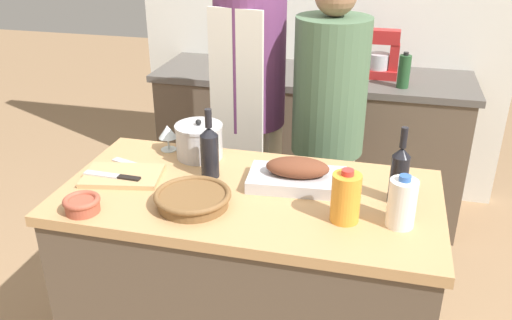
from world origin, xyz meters
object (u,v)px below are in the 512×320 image
object	(u,v)px
wine_bottle_dark	(399,173)
roasting_pan	(297,175)
stand_mixer	(383,58)
juice_jug	(346,197)
condiment_bottle_tall	(404,71)
condiment_bottle_short	(226,53)
stock_pot	(199,141)
knife_chef	(114,176)
wine_glass_left	(168,133)
person_cook_guest	(328,128)
person_cook_aproned	(250,98)
wine_bottle_green	(210,151)
mixing_bowl	(82,204)
milk_jug	(402,203)
cutting_board	(123,176)
knife_paring	(133,164)
wicker_basket	(193,198)

from	to	relation	value
wine_bottle_dark	roasting_pan	bearing A→B (deg)	174.92
stand_mixer	juice_jug	bearing A→B (deg)	-92.03
condiment_bottle_tall	condiment_bottle_short	xyz separation A→B (m)	(-1.12, 0.25, -0.03)
roasting_pan	wine_bottle_dark	distance (m)	0.37
stock_pot	stand_mixer	xyz separation A→B (m)	(0.69, 1.32, 0.05)
juice_jug	knife_chef	world-z (taller)	juice_jug
wine_bottle_dark	condiment_bottle_short	distance (m)	1.93
wine_glass_left	knife_chef	size ratio (longest dim) A/B	0.49
person_cook_guest	person_cook_aproned	bearing A→B (deg)	168.60
wine_bottle_green	person_cook_guest	world-z (taller)	person_cook_guest
wine_bottle_green	stand_mixer	xyz separation A→B (m)	(0.59, 1.48, 0.02)
knife_chef	juice_jug	bearing A→B (deg)	-4.69
knife_chef	person_cook_aproned	distance (m)	0.93
mixing_bowl	milk_jug	bearing A→B (deg)	9.34
person_cook_guest	cutting_board	bearing A→B (deg)	-132.48
roasting_pan	wine_glass_left	size ratio (longest dim) A/B	3.34
knife_paring	person_cook_aproned	xyz separation A→B (m)	(0.30, 0.74, 0.06)
condiment_bottle_tall	wine_bottle_dark	bearing A→B (deg)	-90.66
wicker_basket	person_cook_aproned	world-z (taller)	person_cook_aproned
wine_glass_left	condiment_bottle_short	xyz separation A→B (m)	(-0.15, 1.37, -0.01)
cutting_board	condiment_bottle_short	bearing A→B (deg)	92.84
condiment_bottle_tall	person_cook_aproned	bearing A→B (deg)	-143.79
stand_mixer	knife_chef	bearing A→B (deg)	-120.12
cutting_board	person_cook_guest	distance (m)	1.04
cutting_board	wine_bottle_green	bearing A→B (deg)	16.53
milk_jug	knife_paring	size ratio (longest dim) A/B	0.97
condiment_bottle_tall	person_cook_aproned	world-z (taller)	person_cook_aproned
roasting_pan	condiment_bottle_short	bearing A→B (deg)	115.53
stock_pot	person_cook_aproned	distance (m)	0.60
condiment_bottle_tall	condiment_bottle_short	size ratio (longest dim) A/B	1.38
wicker_basket	juice_jug	distance (m)	0.52
wine_bottle_green	wine_bottle_dark	bearing A→B (deg)	-2.26
milk_jug	condiment_bottle_short	xyz separation A→B (m)	(-1.12, 1.75, -0.01)
mixing_bowl	milk_jug	size ratio (longest dim) A/B	0.69
juice_jug	condiment_bottle_short	distance (m)	1.99
stock_pot	wine_bottle_dark	size ratio (longest dim) A/B	0.70
wine_bottle_green	roasting_pan	bearing A→B (deg)	0.77
condiment_bottle_tall	person_cook_guest	size ratio (longest dim) A/B	0.13
knife_paring	stock_pot	bearing A→B (deg)	31.27
roasting_pan	condiment_bottle_tall	xyz separation A→B (m)	(0.38, 1.30, 0.06)
stock_pot	knife_chef	distance (m)	0.38
cutting_board	juice_jug	bearing A→B (deg)	-6.86
cutting_board	stand_mixer	xyz separation A→B (m)	(0.91, 1.58, 0.12)
milk_jug	knife_chef	xyz separation A→B (m)	(-1.05, 0.06, -0.06)
knife_chef	stock_pot	bearing A→B (deg)	49.92
knife_chef	stand_mixer	size ratio (longest dim) A/B	0.81
juice_jug	wine_bottle_dark	xyz separation A→B (m)	(0.17, 0.17, 0.03)
milk_jug	wine_bottle_dark	xyz separation A→B (m)	(-0.01, 0.16, 0.03)
wicker_basket	person_cook_guest	world-z (taller)	person_cook_guest
stock_pot	knife_chef	xyz separation A→B (m)	(-0.24, -0.29, -0.05)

